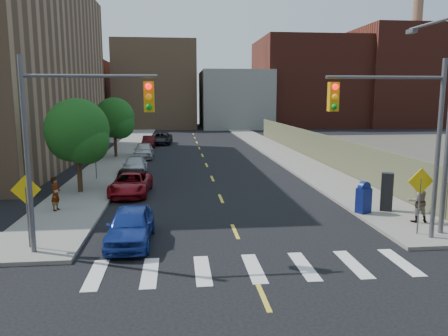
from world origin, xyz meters
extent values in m
plane|color=black|center=(0.00, 0.00, 0.00)|extent=(160.00, 160.00, 0.00)
cube|color=gray|center=(-7.75, 41.50, 0.07)|extent=(3.50, 73.00, 0.15)
cube|color=gray|center=(7.75, 41.50, 0.07)|extent=(3.50, 73.00, 0.15)
cube|color=#686D4C|center=(9.60, 28.00, 1.25)|extent=(0.12, 44.00, 2.50)
cube|color=#592319|center=(-22.00, 70.00, 6.00)|extent=(14.00, 18.00, 12.00)
cube|color=#8C6B4C|center=(-6.00, 72.00, 7.50)|extent=(14.00, 16.00, 15.00)
cube|color=gray|center=(8.00, 70.00, 5.00)|extent=(12.00, 16.00, 10.00)
cube|color=#592319|center=(22.00, 72.00, 8.00)|extent=(18.00, 18.00, 16.00)
cube|color=#592319|center=(38.00, 70.00, 9.00)|extent=(14.00, 16.00, 18.00)
cylinder|color=#8C6B4C|center=(42.00, 70.00, 14.00)|extent=(1.80, 1.80, 28.00)
cylinder|color=#59595E|center=(-7.50, 6.00, 3.50)|extent=(0.18, 0.18, 7.00)
cylinder|color=#59595E|center=(-5.25, 6.00, 6.30)|extent=(4.50, 0.12, 0.12)
cube|color=#E5A50C|center=(-3.30, 6.00, 5.60)|extent=(0.35, 0.30, 1.05)
cylinder|color=#59595E|center=(7.50, 6.00, 3.50)|extent=(0.18, 0.18, 7.00)
cylinder|color=#59595E|center=(5.25, 6.00, 6.30)|extent=(4.50, 0.12, 0.12)
cube|color=#E5A50C|center=(3.30, 6.00, 5.60)|extent=(0.35, 0.30, 1.05)
cylinder|color=#59595E|center=(8.20, 8.20, 8.60)|extent=(0.12, 3.50, 0.12)
cube|color=#59595E|center=(8.20, 9.80, 8.50)|extent=(0.25, 0.60, 0.18)
cylinder|color=#59595E|center=(-7.80, 6.50, 1.20)|extent=(0.06, 0.06, 2.40)
cube|color=yellow|center=(-7.80, 6.50, 2.30)|extent=(1.06, 0.04, 1.06)
cylinder|color=#59595E|center=(7.20, 6.50, 1.20)|extent=(0.06, 0.06, 2.40)
cube|color=yellow|center=(7.20, 6.50, 2.30)|extent=(1.06, 0.04, 1.06)
cylinder|color=#59595E|center=(-7.80, 20.00, 1.20)|extent=(0.06, 0.06, 2.40)
cube|color=yellow|center=(-7.80, 20.00, 2.30)|extent=(1.06, 0.04, 1.06)
cylinder|color=#332114|center=(-8.00, 16.00, 1.32)|extent=(0.28, 0.28, 2.64)
sphere|color=#144714|center=(-8.00, 16.00, 3.72)|extent=(3.60, 3.60, 3.60)
sphere|color=#144714|center=(-7.50, 15.70, 3.12)|extent=(2.64, 2.64, 2.64)
sphere|color=#144714|center=(-8.40, 16.40, 3.30)|extent=(2.88, 2.88, 2.88)
cylinder|color=#332114|center=(-8.00, 31.00, 1.32)|extent=(0.28, 0.28, 2.64)
sphere|color=#144714|center=(-8.00, 31.00, 3.72)|extent=(3.60, 3.60, 3.60)
sphere|color=#144714|center=(-7.50, 30.70, 3.12)|extent=(2.64, 2.64, 2.64)
sphere|color=#144714|center=(-8.40, 31.40, 3.30)|extent=(2.88, 2.88, 2.88)
imported|color=navy|center=(-4.20, 7.00, 0.70)|extent=(1.76, 4.17, 1.41)
imported|color=black|center=(-5.23, 16.75, 0.61)|extent=(1.67, 3.84, 1.23)
imported|color=maroon|center=(-5.06, 15.53, 0.63)|extent=(2.34, 4.65, 1.26)
imported|color=#B6B8BF|center=(-5.50, 22.41, 0.61)|extent=(1.75, 4.23, 1.22)
imported|color=#B8B8B8|center=(-5.45, 30.63, 0.72)|extent=(1.75, 4.24, 1.44)
imported|color=#380B0D|center=(-5.50, 39.31, 0.64)|extent=(1.40, 3.88, 1.27)
imported|color=black|center=(-4.20, 42.43, 0.67)|extent=(2.54, 4.97, 1.34)
cube|color=navy|center=(6.37, 9.80, 0.74)|extent=(0.76, 0.69, 1.19)
cylinder|color=navy|center=(6.37, 9.80, 1.37)|extent=(0.67, 0.51, 0.61)
cube|color=black|center=(7.63, 10.07, 1.07)|extent=(0.69, 0.64, 1.85)
imported|color=gray|center=(-8.24, 11.79, 0.97)|extent=(0.51, 0.67, 1.64)
imported|color=gray|center=(8.07, 8.11, 1.08)|extent=(0.92, 0.73, 1.87)
camera|label=1|loc=(-2.34, -9.50, 5.63)|focal=35.00mm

